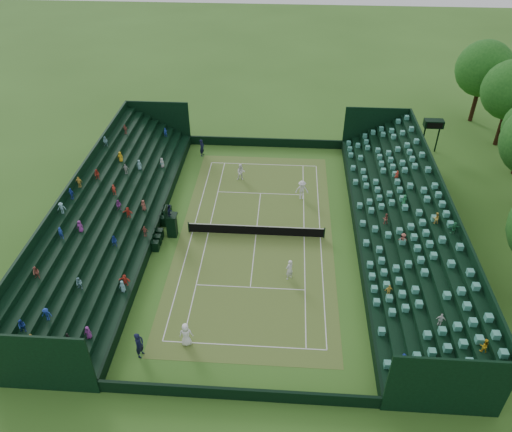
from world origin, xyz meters
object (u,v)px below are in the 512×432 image
object	(u,v)px
player_far_west	(241,172)
player_near_west	(186,334)
player_far_east	(302,190)
player_near_east	(289,270)
tennis_net	(256,230)
umpire_chair	(171,222)

from	to	relation	value
player_far_west	player_near_west	bearing A→B (deg)	-99.92
player_far_east	player_near_east	bearing A→B (deg)	-98.63
player_near_west	tennis_net	bearing A→B (deg)	-116.22
player_far_west	player_far_east	xyz separation A→B (m)	(5.99, -2.92, 0.09)
umpire_chair	player_near_east	distance (m)	11.05
player_near_east	player_near_west	bearing A→B (deg)	3.37
tennis_net	player_far_east	world-z (taller)	player_far_east
player_near_east	tennis_net	bearing A→B (deg)	-102.92
tennis_net	player_near_west	bearing A→B (deg)	-107.59
player_near_east	player_far_west	size ratio (longest dim) A/B	1.06
tennis_net	player_near_west	distance (m)	12.57
player_far_west	tennis_net	bearing A→B (deg)	-81.81
umpire_chair	player_far_west	xyz separation A→B (m)	(5.02, 9.29, -0.49)
umpire_chair	player_near_west	bearing A→B (deg)	-73.91
player_near_west	player_far_west	bearing A→B (deg)	-103.35
tennis_net	player_far_west	bearing A→B (deg)	103.39
player_near_west	player_far_east	world-z (taller)	player_far_east
umpire_chair	player_far_east	distance (m)	12.72
player_near_east	player_far_east	xyz separation A→B (m)	(1.01, 11.05, 0.04)
umpire_chair	player_far_west	distance (m)	10.57
tennis_net	player_far_east	distance (m)	7.04
player_near_east	player_far_east	size ratio (longest dim) A/B	0.96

